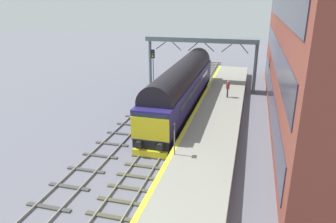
# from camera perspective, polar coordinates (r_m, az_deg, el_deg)

# --- Properties ---
(ground_plane) EXTENTS (140.00, 140.00, 0.00)m
(ground_plane) POSITION_cam_1_polar(r_m,az_deg,el_deg) (26.08, 0.17, -3.21)
(ground_plane) COLOR slate
(ground_plane) RESTS_ON ground
(track_main) EXTENTS (2.50, 60.00, 0.15)m
(track_main) POSITION_cam_1_polar(r_m,az_deg,el_deg) (26.05, 0.17, -3.10)
(track_main) COLOR gray
(track_main) RESTS_ON ground
(track_adjacent_west) EXTENTS (2.50, 60.00, 0.15)m
(track_adjacent_west) POSITION_cam_1_polar(r_m,az_deg,el_deg) (27.02, -6.65, -2.37)
(track_adjacent_west) COLOR gray
(track_adjacent_west) RESTS_ON ground
(station_platform) EXTENTS (4.00, 44.00, 1.01)m
(station_platform) POSITION_cam_1_polar(r_m,az_deg,el_deg) (25.28, 8.10, -2.95)
(station_platform) COLOR gray
(station_platform) RESTS_ON ground
(station_building) EXTENTS (4.18, 34.17, 11.32)m
(station_building) POSITION_cam_1_polar(r_m,az_deg,el_deg) (29.53, 22.70, 9.46)
(station_building) COLOR brown
(station_building) RESTS_ON ground
(diesel_locomotive) EXTENTS (2.74, 19.93, 4.68)m
(diesel_locomotive) POSITION_cam_1_polar(r_m,az_deg,el_deg) (29.70, 2.55, 4.73)
(diesel_locomotive) COLOR black
(diesel_locomotive) RESTS_ON ground
(signal_post_near) EXTENTS (0.44, 0.22, 4.51)m
(signal_post_near) POSITION_cam_1_polar(r_m,az_deg,el_deg) (37.79, -2.70, 8.61)
(signal_post_near) COLOR gray
(signal_post_near) RESTS_ON ground
(platform_number_sign) EXTENTS (0.10, 0.44, 2.04)m
(platform_number_sign) POSITION_cam_1_polar(r_m,az_deg,el_deg) (19.29, 1.14, -4.13)
(platform_number_sign) COLOR slate
(platform_number_sign) RESTS_ON station_platform
(waiting_passenger) EXTENTS (0.39, 0.50, 1.64)m
(waiting_passenger) POSITION_cam_1_polar(r_m,az_deg,el_deg) (31.35, 10.67, 4.27)
(waiting_passenger) COLOR #2F283E
(waiting_passenger) RESTS_ON station_platform
(overhead_footbridge) EXTENTS (12.62, 2.00, 6.00)m
(overhead_footbridge) POSITION_cam_1_polar(r_m,az_deg,el_deg) (36.81, 5.99, 12.25)
(overhead_footbridge) COLOR slate
(overhead_footbridge) RESTS_ON ground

